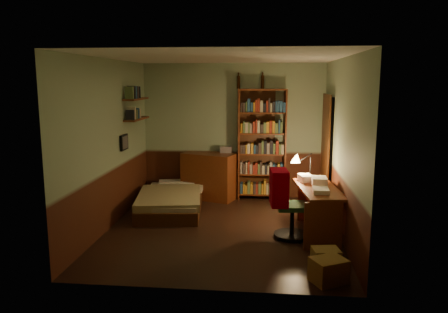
# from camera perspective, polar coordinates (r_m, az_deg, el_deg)

# --- Properties ---
(floor) EXTENTS (3.50, 4.00, 0.02)m
(floor) POSITION_cam_1_polar(r_m,az_deg,el_deg) (6.85, -0.21, -9.54)
(floor) COLOR black
(floor) RESTS_ON ground
(ceiling) EXTENTS (3.50, 4.00, 0.02)m
(ceiling) POSITION_cam_1_polar(r_m,az_deg,el_deg) (6.47, -0.23, 12.90)
(ceiling) COLOR silver
(ceiling) RESTS_ON wall_back
(wall_back) EXTENTS (3.50, 0.02, 2.60)m
(wall_back) POSITION_cam_1_polar(r_m,az_deg,el_deg) (8.52, 1.20, 3.35)
(wall_back) COLOR gray
(wall_back) RESTS_ON ground
(wall_left) EXTENTS (0.02, 4.00, 2.60)m
(wall_left) POSITION_cam_1_polar(r_m,az_deg,el_deg) (6.94, -14.83, 1.53)
(wall_left) COLOR gray
(wall_left) RESTS_ON ground
(wall_right) EXTENTS (0.02, 4.00, 2.60)m
(wall_right) POSITION_cam_1_polar(r_m,az_deg,el_deg) (6.59, 15.19, 1.08)
(wall_right) COLOR gray
(wall_right) RESTS_ON ground
(wall_front) EXTENTS (3.50, 0.02, 2.60)m
(wall_front) POSITION_cam_1_polar(r_m,az_deg,el_deg) (4.57, -2.87, -2.37)
(wall_front) COLOR gray
(wall_front) RESTS_ON ground
(doorway) EXTENTS (0.06, 0.90, 2.00)m
(doorway) POSITION_cam_1_polar(r_m,az_deg,el_deg) (7.90, 13.30, 0.37)
(doorway) COLOR black
(doorway) RESTS_ON ground
(door_trim) EXTENTS (0.02, 0.98, 2.08)m
(door_trim) POSITION_cam_1_polar(r_m,az_deg,el_deg) (7.89, 13.05, 0.37)
(door_trim) COLOR #3C1E0C
(door_trim) RESTS_ON ground
(bed) EXTENTS (1.21, 1.99, 0.56)m
(bed) POSITION_cam_1_polar(r_m,az_deg,el_deg) (7.84, -6.86, -4.88)
(bed) COLOR #899056
(bed) RESTS_ON ground
(dresser) EXTENTS (1.11, 0.81, 0.89)m
(dresser) POSITION_cam_1_polar(r_m,az_deg,el_deg) (8.47, -1.93, -2.55)
(dresser) COLOR #5C2811
(dresser) RESTS_ON ground
(mini_stereo) EXTENTS (0.24, 0.20, 0.12)m
(mini_stereo) POSITION_cam_1_polar(r_m,az_deg,el_deg) (8.46, 0.19, 0.93)
(mini_stereo) COLOR #B2B2B7
(mini_stereo) RESTS_ON dresser
(bookshelf) EXTENTS (0.93, 0.38, 2.12)m
(bookshelf) POSITION_cam_1_polar(r_m,az_deg,el_deg) (8.37, 4.91, 1.53)
(bookshelf) COLOR #5C2811
(bookshelf) RESTS_ON ground
(bottle_left) EXTENTS (0.07, 0.07, 0.24)m
(bottle_left) POSITION_cam_1_polar(r_m,az_deg,el_deg) (8.40, 1.90, 9.67)
(bottle_left) COLOR black
(bottle_left) RESTS_ON bookshelf
(bottle_right) EXTENTS (0.09, 0.09, 0.25)m
(bottle_right) POSITION_cam_1_polar(r_m,az_deg,el_deg) (8.39, 5.06, 9.66)
(bottle_right) COLOR black
(bottle_right) RESTS_ON bookshelf
(desk) EXTENTS (0.70, 1.37, 0.71)m
(desk) POSITION_cam_1_polar(r_m,az_deg,el_deg) (6.70, 12.17, -6.97)
(desk) COLOR #5C2811
(desk) RESTS_ON ground
(paper_stack) EXTENTS (0.25, 0.30, 0.11)m
(paper_stack) POSITION_cam_1_polar(r_m,az_deg,el_deg) (6.97, 10.63, -2.80)
(paper_stack) COLOR silver
(paper_stack) RESTS_ON desk
(desk_lamp) EXTENTS (0.18, 0.18, 0.55)m
(desk_lamp) POSITION_cam_1_polar(r_m,az_deg,el_deg) (7.18, 11.23, -0.63)
(desk_lamp) COLOR black
(desk_lamp) RESTS_ON desk
(office_chair) EXTENTS (0.48, 0.43, 0.88)m
(office_chair) POSITION_cam_1_polar(r_m,az_deg,el_deg) (6.46, 8.91, -6.68)
(office_chair) COLOR #254E27
(office_chair) RESTS_ON ground
(red_jacket) EXTENTS (0.39, 0.50, 0.52)m
(red_jacket) POSITION_cam_1_polar(r_m,az_deg,el_deg) (6.28, 7.07, -0.53)
(red_jacket) COLOR #AD0013
(red_jacket) RESTS_ON office_chair
(wall_shelf_lower) EXTENTS (0.20, 0.90, 0.03)m
(wall_shelf_lower) POSITION_cam_1_polar(r_m,az_deg,el_deg) (7.90, -11.32, 4.84)
(wall_shelf_lower) COLOR #5C2811
(wall_shelf_lower) RESTS_ON wall_left
(wall_shelf_upper) EXTENTS (0.20, 0.90, 0.03)m
(wall_shelf_upper) POSITION_cam_1_polar(r_m,az_deg,el_deg) (7.88, -11.40, 7.37)
(wall_shelf_upper) COLOR #5C2811
(wall_shelf_upper) RESTS_ON wall_left
(framed_picture) EXTENTS (0.04, 0.32, 0.26)m
(framed_picture) POSITION_cam_1_polar(r_m,az_deg,el_deg) (7.49, -12.93, 1.82)
(framed_picture) COLOR black
(framed_picture) RESTS_ON wall_left
(cardboard_box_a) EXTENTS (0.47, 0.44, 0.28)m
(cardboard_box_a) POSITION_cam_1_polar(r_m,az_deg,el_deg) (5.26, 13.51, -14.29)
(cardboard_box_a) COLOR olive
(cardboard_box_a) RESTS_ON ground
(cardboard_box_b) EXTENTS (0.36, 0.31, 0.23)m
(cardboard_box_b) POSITION_cam_1_polar(r_m,az_deg,el_deg) (5.66, 13.15, -12.75)
(cardboard_box_b) COLOR olive
(cardboard_box_b) RESTS_ON ground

